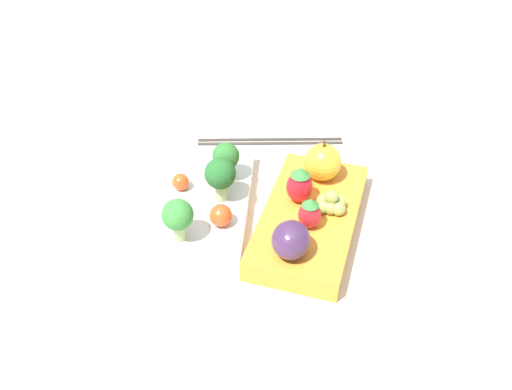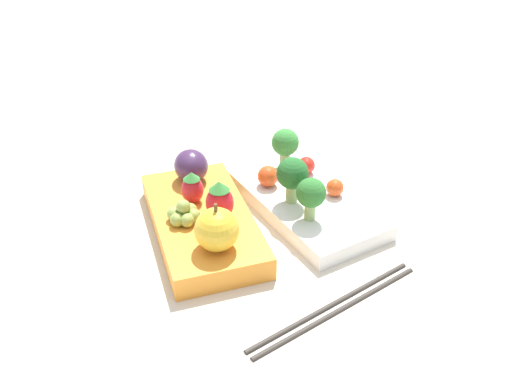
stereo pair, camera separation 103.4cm
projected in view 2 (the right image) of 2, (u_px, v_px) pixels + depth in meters
ground_plane at (254, 219)px, 0.69m from camera, size 4.00×4.00×0.00m
bento_box_savoury at (307, 204)px, 0.70m from camera, size 0.22×0.13×0.02m
bento_box_fruit at (202, 223)px, 0.66m from camera, size 0.22×0.13×0.03m
broccoli_floret_0 at (292, 175)px, 0.67m from camera, size 0.04×0.04×0.06m
broccoli_floret_1 at (285, 144)px, 0.74m from camera, size 0.04×0.04×0.05m
broccoli_floret_2 at (311, 194)px, 0.64m from camera, size 0.03×0.03×0.05m
cherry_tomato_0 at (306, 165)px, 0.74m from camera, size 0.02×0.02×0.02m
cherry_tomato_1 at (335, 188)px, 0.69m from camera, size 0.02×0.02×0.02m
cherry_tomato_2 at (268, 176)px, 0.71m from camera, size 0.03×0.03×0.03m
apple at (217, 230)px, 0.59m from camera, size 0.05×0.05×0.06m
strawberry_0 at (220, 201)px, 0.63m from camera, size 0.03×0.03×0.05m
strawberry_1 at (192, 188)px, 0.66m from camera, size 0.03×0.03×0.04m
plum at (191, 166)px, 0.70m from camera, size 0.05×0.04×0.04m
grape_cluster at (184, 214)px, 0.64m from camera, size 0.04×0.04×0.03m
chopsticks_pair at (335, 306)px, 0.56m from camera, size 0.06×0.21×0.01m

